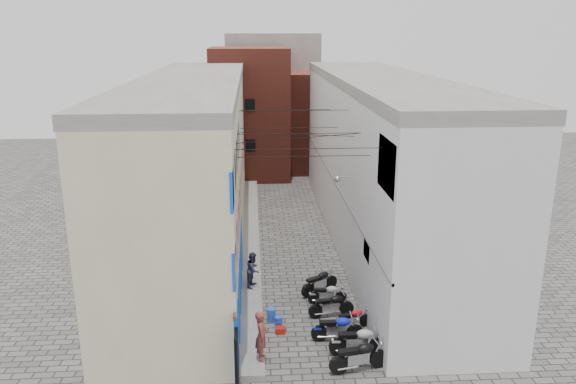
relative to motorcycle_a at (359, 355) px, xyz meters
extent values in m
plane|color=#514F4D|center=(-1.62, -0.45, -0.62)|extent=(90.00, 90.00, 0.00)
cube|color=gray|center=(-3.67, 12.55, -0.50)|extent=(0.90, 26.00, 0.25)
cube|color=beige|center=(-6.62, 12.55, 3.63)|extent=(5.00, 26.00, 8.50)
cube|color=#D5787E|center=(-4.16, 12.55, 3.38)|extent=(0.10, 26.00, 0.80)
cube|color=blue|center=(-4.15, 4.45, 0.68)|extent=(0.12, 10.20, 2.40)
cube|color=blue|center=(-4.17, 4.45, 4.68)|extent=(0.10, 10.20, 4.00)
cube|color=gray|center=(-6.62, 12.55, 8.13)|extent=(5.10, 26.00, 0.50)
cube|color=black|center=(-4.14, -0.85, 0.48)|extent=(0.10, 1.20, 2.20)
cube|color=silver|center=(3.38, 12.55, 3.63)|extent=(5.00, 26.00, 8.50)
cube|color=blue|center=(0.93, 1.05, 6.38)|extent=(0.10, 2.40, 1.80)
cube|color=white|center=(0.94, 3.55, 2.38)|extent=(0.08, 1.00, 0.70)
cylinder|color=#B2B2B7|center=(0.53, 6.55, 4.58)|extent=(0.80, 0.06, 0.06)
sphere|color=#B2B2B7|center=(0.13, 6.55, 4.48)|extent=(0.28, 0.28, 0.28)
cube|color=gray|center=(3.38, 12.55, 8.13)|extent=(5.10, 26.00, 0.50)
cube|color=gray|center=(0.92, 12.55, 2.78)|extent=(0.10, 26.00, 0.12)
cube|color=maroon|center=(-3.62, 27.55, 4.38)|extent=(6.00, 6.00, 10.00)
cube|color=maroon|center=(1.38, 29.55, 3.38)|extent=(5.00, 6.00, 8.00)
cube|color=gray|center=(-1.62, 33.55, 4.88)|extent=(8.00, 5.00, 11.00)
cube|color=black|center=(-1.62, 24.75, 0.58)|extent=(2.00, 0.30, 2.40)
cylinder|color=black|center=(-1.62, 1.55, 6.88)|extent=(5.20, 0.02, 0.02)
cylinder|color=black|center=(-1.62, 3.55, 6.18)|extent=(5.20, 0.02, 0.02)
cylinder|color=black|center=(-1.62, 6.05, 6.58)|extent=(5.20, 0.02, 0.02)
cylinder|color=black|center=(-1.62, 8.55, 7.18)|extent=(5.20, 0.02, 0.02)
cylinder|color=black|center=(-1.62, 11.55, 5.88)|extent=(5.20, 0.02, 0.02)
cylinder|color=black|center=(-1.62, 14.55, 6.38)|extent=(5.20, 0.02, 0.02)
cylinder|color=black|center=(-1.62, 4.55, 6.68)|extent=(5.65, 2.07, 0.02)
cylinder|color=black|center=(-1.62, 7.55, 6.28)|extent=(5.80, 1.58, 0.02)
imported|color=brown|center=(-3.32, 0.55, 0.54)|extent=(0.46, 0.68, 1.83)
imported|color=#2D3244|center=(-3.57, 6.37, 0.43)|extent=(0.84, 0.94, 1.60)
cylinder|color=blue|center=(-2.61, 3.06, -0.38)|extent=(0.33, 0.33, 0.49)
cylinder|color=blue|center=(-2.87, 3.63, -0.35)|extent=(0.47, 0.47, 0.55)
cube|color=#A4190B|center=(-2.57, 2.67, -0.50)|extent=(0.40, 0.30, 0.24)
camera|label=1|loc=(-3.53, -16.66, 10.70)|focal=35.00mm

